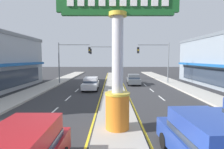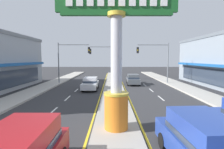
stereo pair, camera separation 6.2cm
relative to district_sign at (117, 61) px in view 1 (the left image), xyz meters
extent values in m
cube|color=#A39E93|center=(0.00, 12.35, -3.67)|extent=(2.50, 52.00, 0.14)
cube|color=#ADA89E|center=(-9.22, 10.35, -3.65)|extent=(2.75, 60.00, 0.18)
cube|color=#ADA89E|center=(9.22, 10.35, -3.65)|extent=(2.75, 60.00, 0.18)
cube|color=silver|center=(-4.55, -0.85, -3.73)|extent=(0.14, 2.20, 0.01)
cube|color=silver|center=(-4.55, 3.55, -3.73)|extent=(0.14, 2.20, 0.01)
cube|color=silver|center=(-4.55, 7.95, -3.73)|extent=(0.14, 2.20, 0.01)
cube|color=silver|center=(-4.55, 12.35, -3.73)|extent=(0.14, 2.20, 0.01)
cube|color=silver|center=(-4.55, 16.75, -3.73)|extent=(0.14, 2.20, 0.01)
cube|color=silver|center=(-4.55, 21.15, -3.73)|extent=(0.14, 2.20, 0.01)
cube|color=silver|center=(-4.55, 25.55, -3.73)|extent=(0.14, 2.20, 0.01)
cube|color=silver|center=(4.55, -0.85, -3.73)|extent=(0.14, 2.20, 0.01)
cube|color=silver|center=(4.55, 3.55, -3.73)|extent=(0.14, 2.20, 0.01)
cube|color=silver|center=(4.55, 7.95, -3.73)|extent=(0.14, 2.20, 0.01)
cube|color=silver|center=(4.55, 12.35, -3.73)|extent=(0.14, 2.20, 0.01)
cube|color=silver|center=(4.55, 16.75, -3.73)|extent=(0.14, 2.20, 0.01)
cube|color=silver|center=(4.55, 21.15, -3.73)|extent=(0.14, 2.20, 0.01)
cube|color=silver|center=(4.55, 25.55, -3.73)|extent=(0.14, 2.20, 0.01)
cube|color=yellow|center=(-1.43, 12.35, -3.73)|extent=(0.12, 52.00, 0.01)
cube|color=yellow|center=(1.43, 12.35, -3.73)|extent=(0.12, 52.00, 0.01)
cylinder|color=orange|center=(0.00, 0.00, -2.69)|extent=(1.25, 1.25, 1.81)
cylinder|color=gold|center=(0.00, 0.00, -1.72)|extent=(1.31, 1.31, 0.12)
cylinder|color=#B7B7BC|center=(0.00, 0.00, 0.32)|extent=(0.58, 0.58, 4.20)
cylinder|color=gold|center=(0.00, 0.00, 2.31)|extent=(0.93, 0.93, 0.20)
cube|color=#195623|center=(0.00, 0.00, 3.00)|extent=(6.10, 0.24, 1.17)
cube|color=#195623|center=(0.00, 0.00, 2.33)|extent=(5.61, 0.29, 0.16)
cube|color=#195193|center=(-11.48, 10.51, -0.58)|extent=(0.90, 17.25, 0.30)
cube|color=#283342|center=(-11.89, 10.51, -2.24)|extent=(0.08, 16.64, 2.00)
cube|color=#195193|center=(12.07, 12.21, -0.74)|extent=(0.90, 21.22, 0.30)
cube|color=#283342|center=(12.48, 12.21, -2.24)|extent=(0.08, 20.47, 2.00)
cylinder|color=slate|center=(-8.25, 17.73, -0.64)|extent=(0.16, 0.16, 6.20)
cylinder|color=slate|center=(-5.94, 17.73, 2.16)|extent=(4.62, 0.12, 0.12)
cube|color=black|center=(-3.63, 17.57, 1.35)|extent=(0.32, 0.24, 0.92)
sphere|color=black|center=(-3.63, 17.43, 1.65)|extent=(0.17, 0.17, 0.17)
sphere|color=yellow|center=(-3.63, 17.43, 1.35)|extent=(0.17, 0.17, 0.17)
sphere|color=black|center=(-3.63, 17.43, 1.05)|extent=(0.17, 0.17, 0.17)
cylinder|color=slate|center=(8.25, 17.97, -0.64)|extent=(0.16, 0.16, 6.20)
cylinder|color=slate|center=(5.94, 17.97, 2.16)|extent=(4.62, 0.12, 0.12)
cube|color=black|center=(3.63, 17.81, 1.35)|extent=(0.32, 0.24, 0.92)
sphere|color=black|center=(3.63, 17.67, 1.65)|extent=(0.17, 0.17, 0.17)
sphere|color=yellow|center=(3.63, 17.67, 1.35)|extent=(0.17, 0.17, 0.17)
sphere|color=black|center=(3.63, 17.67, 1.05)|extent=(0.17, 0.17, 0.17)
cylinder|color=slate|center=(-0.06, 22.55, -0.64)|extent=(0.16, 0.16, 6.20)
cylinder|color=slate|center=(-2.04, 22.55, 2.16)|extent=(3.96, 0.12, 0.12)
cube|color=black|center=(-4.02, 22.39, 1.35)|extent=(0.32, 0.24, 0.92)
sphere|color=black|center=(-4.02, 22.25, 1.65)|extent=(0.17, 0.17, 0.17)
sphere|color=yellow|center=(-4.02, 22.25, 1.35)|extent=(0.17, 0.17, 0.17)
sphere|color=black|center=(-4.02, 22.25, 1.05)|extent=(0.17, 0.17, 0.17)
cylinder|color=black|center=(5.27, -0.17, -3.40)|extent=(0.25, 0.69, 0.68)
cube|color=#4C5156|center=(2.90, 17.17, -3.14)|extent=(1.89, 4.35, 0.66)
cube|color=#4C5156|center=(2.89, 16.99, -2.51)|extent=(1.61, 2.20, 0.60)
cube|color=#283342|center=(2.89, 16.99, -2.69)|extent=(1.65, 2.22, 0.24)
cylinder|color=black|center=(2.13, 18.52, -3.43)|extent=(0.24, 0.63, 0.62)
cylinder|color=black|center=(3.75, 18.47, -3.43)|extent=(0.24, 0.63, 0.62)
cylinder|color=black|center=(2.05, 15.86, -3.43)|extent=(0.24, 0.63, 0.62)
cylinder|color=black|center=(3.67, 15.81, -3.43)|extent=(0.24, 0.63, 0.62)
cube|color=silver|center=(-2.90, 12.63, -3.14)|extent=(1.76, 4.30, 0.66)
cube|color=silver|center=(-2.90, 12.80, -2.51)|extent=(1.55, 2.15, 0.60)
cube|color=#283342|center=(-2.90, 12.80, -2.69)|extent=(1.58, 2.17, 0.24)
cylinder|color=black|center=(-2.09, 11.30, -3.43)|extent=(0.22, 0.62, 0.62)
cylinder|color=black|center=(-3.71, 11.30, -3.43)|extent=(0.22, 0.62, 0.62)
cylinder|color=black|center=(-2.09, 13.96, -3.43)|extent=(0.22, 0.62, 0.62)
cylinder|color=black|center=(-3.71, 13.96, -3.43)|extent=(0.22, 0.62, 0.62)
cube|color=maroon|center=(-2.90, -4.38, -2.24)|extent=(1.67, 2.85, 0.80)
cube|color=navy|center=(2.90, -3.26, -3.04)|extent=(2.16, 4.70, 0.80)
cube|color=navy|center=(2.91, -3.44, -2.24)|extent=(1.83, 2.94, 0.80)
cube|color=#283342|center=(2.91, -3.44, -2.52)|extent=(1.87, 2.97, 0.24)
cylinder|color=black|center=(1.95, -1.88, -3.40)|extent=(0.26, 0.69, 0.68)
cylinder|color=black|center=(3.69, -1.78, -3.40)|extent=(0.26, 0.69, 0.68)
camera|label=1|loc=(-0.29, -9.25, 0.10)|focal=28.81mm
camera|label=2|loc=(-0.22, -9.25, 0.10)|focal=28.81mm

